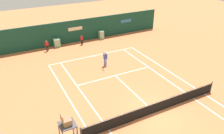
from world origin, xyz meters
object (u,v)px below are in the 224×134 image
object	(u,v)px
player_on_baseline	(105,57)
ball_kid_left_post	(47,45)
ball_kid_centre_post	(82,39)
tennis_ball_by_sideline	(128,87)
umpire_chair	(67,124)

from	to	relation	value
player_on_baseline	ball_kid_left_post	xyz separation A→B (m)	(-4.59, 6.77, -0.15)
ball_kid_left_post	ball_kid_centre_post	distance (m)	4.53
ball_kid_left_post	tennis_ball_by_sideline	distance (m)	12.48
ball_kid_centre_post	player_on_baseline	bearing A→B (deg)	80.33
umpire_chair	tennis_ball_by_sideline	world-z (taller)	umpire_chair
ball_kid_left_post	ball_kid_centre_post	world-z (taller)	ball_kid_left_post
ball_kid_centre_post	tennis_ball_by_sideline	size ratio (longest dim) A/B	18.71
ball_kid_centre_post	tennis_ball_by_sideline	world-z (taller)	ball_kid_centre_post
umpire_chair	ball_kid_centre_post	xyz separation A→B (m)	(6.85, 15.61, -0.93)
ball_kid_centre_post	tennis_ball_by_sideline	distance (m)	11.62
umpire_chair	ball_kid_left_post	world-z (taller)	umpire_chair
ball_kid_centre_post	tennis_ball_by_sideline	bearing A→B (deg)	79.90
tennis_ball_by_sideline	ball_kid_left_post	bearing A→B (deg)	111.43
umpire_chair	player_on_baseline	size ratio (longest dim) A/B	1.38
umpire_chair	ball_kid_centre_post	distance (m)	17.07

